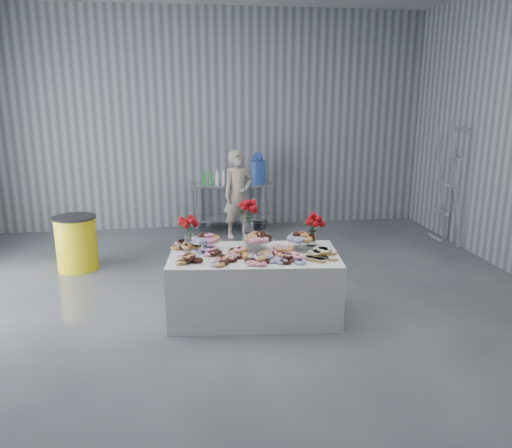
{
  "coord_description": "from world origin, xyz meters",
  "views": [
    {
      "loc": [
        -0.59,
        -4.93,
        2.53
      ],
      "look_at": [
        0.24,
        0.7,
        1.01
      ],
      "focal_mm": 35.0,
      "sensor_mm": 36.0,
      "label": 1
    }
  ],
  "objects": [
    {
      "name": "room_walls",
      "position": [
        -0.27,
        0.07,
        2.64
      ],
      "size": [
        8.04,
        9.04,
        4.02
      ],
      "color": "gray",
      "rests_on": "ground"
    },
    {
      "name": "trash_barrel",
      "position": [
        -2.16,
        2.32,
        0.4
      ],
      "size": [
        0.62,
        0.62,
        0.79
      ],
      "rotation": [
        0.0,
        0.0,
        -0.4
      ],
      "color": "yellow",
      "rests_on": "ground"
    },
    {
      "name": "bouquet_right",
      "position": [
        0.9,
        0.6,
        1.05
      ],
      "size": [
        0.26,
        0.26,
        0.42
      ],
      "color": "white",
      "rests_on": "display_table"
    },
    {
      "name": "person",
      "position": [
        0.36,
        3.65,
        0.77
      ],
      "size": [
        0.66,
        0.55,
        1.55
      ],
      "primitive_type": "imported",
      "rotation": [
        0.0,
        0.0,
        0.37
      ],
      "color": "#CC8C93",
      "rests_on": "ground"
    },
    {
      "name": "cake_stand_mid",
      "position": [
        0.24,
        0.53,
        0.89
      ],
      "size": [
        0.36,
        0.36,
        0.17
      ],
      "color": "silver",
      "rests_on": "display_table"
    },
    {
      "name": "prep_table",
      "position": [
        0.28,
        4.1,
        0.62
      ],
      "size": [
        1.5,
        0.6,
        0.9
      ],
      "color": "silver",
      "rests_on": "ground"
    },
    {
      "name": "cake_stand_left",
      "position": [
        -0.36,
        0.59,
        0.89
      ],
      "size": [
        0.36,
        0.36,
        0.17
      ],
      "color": "silver",
      "rests_on": "display_table"
    },
    {
      "name": "danish_pile",
      "position": [
        0.9,
        0.15,
        0.81
      ],
      "size": [
        0.48,
        0.48,
        0.11
      ],
      "primitive_type": null,
      "color": "white",
      "rests_on": "display_table"
    },
    {
      "name": "ground",
      "position": [
        0.0,
        0.0,
        0.0
      ],
      "size": [
        9.0,
        9.0,
        0.0
      ],
      "primitive_type": "plane",
      "color": "#393B40",
      "rests_on": "ground"
    },
    {
      "name": "bouquet_left",
      "position": [
        -0.55,
        0.72,
        1.05
      ],
      "size": [
        0.26,
        0.26,
        0.42
      ],
      "color": "white",
      "rests_on": "display_table"
    },
    {
      "name": "drink_bottles",
      "position": [
        -0.04,
        4.0,
        1.04
      ],
      "size": [
        0.54,
        0.08,
        0.27
      ],
      "primitive_type": null,
      "color": "#268C33",
      "rests_on": "prep_table"
    },
    {
      "name": "bouquet_center",
      "position": [
        0.16,
        0.74,
        1.13
      ],
      "size": [
        0.26,
        0.26,
        0.57
      ],
      "color": "silver",
      "rests_on": "display_table"
    },
    {
      "name": "cake_stand_right",
      "position": [
        0.73,
        0.47,
        0.89
      ],
      "size": [
        0.36,
        0.36,
        0.17
      ],
      "color": "silver",
      "rests_on": "display_table"
    },
    {
      "name": "display_table",
      "position": [
        0.17,
        0.38,
        0.38
      ],
      "size": [
        2.0,
        1.21,
        0.75
      ],
      "primitive_type": "cube",
      "rotation": [
        0.0,
        0.0,
        -0.11
      ],
      "color": "silver",
      "rests_on": "ground"
    },
    {
      "name": "water_jug",
      "position": [
        0.78,
        4.1,
        1.15
      ],
      "size": [
        0.28,
        0.28,
        0.55
      ],
      "color": "#406CDB",
      "rests_on": "prep_table"
    },
    {
      "name": "donut_mounds",
      "position": [
        0.17,
        0.33,
        0.8
      ],
      "size": [
        1.88,
        1.0,
        0.09
      ],
      "primitive_type": null,
      "rotation": [
        0.0,
        0.0,
        -0.11
      ],
      "color": "#B87C43",
      "rests_on": "display_table"
    },
    {
      "name": "stepladder",
      "position": [
        3.75,
        2.68,
        1.04
      ],
      "size": [
        0.57,
        0.52,
        2.09
      ],
      "primitive_type": null,
      "rotation": [
        0.0,
        -0.16,
        0.0
      ],
      "color": "silver",
      "rests_on": "ground"
    }
  ]
}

